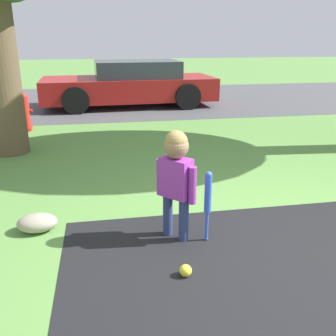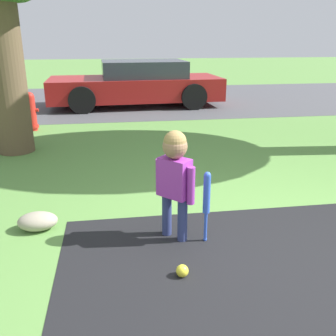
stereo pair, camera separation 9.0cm
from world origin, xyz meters
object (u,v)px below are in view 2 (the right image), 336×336
Objects in this scene: baseball_bat at (207,197)px; parked_car at (137,84)px; child at (175,170)px; sports_ball at (182,271)px; fire_hydrant at (31,112)px.

parked_car reaches higher than baseball_bat.
baseball_bat is (0.27, -0.11, -0.22)m from child.
sports_ball is at bearing 86.13° from parked_car.
parked_car is (0.22, 7.69, 0.52)m from sports_ball.
parked_car is at bearing 134.93° from child.
fire_hydrant is at bearing 45.87° from parked_car.
baseball_bat is 6.80× the size of sports_ball.
sports_ball is 7.71m from parked_car.
parked_car is (-0.09, 7.20, 0.13)m from baseball_bat.
sports_ball is 0.13× the size of fire_hydrant.
child is 10.32× the size of sports_ball.
sports_ball is at bearing -68.39° from fire_hydrant.
fire_hydrant is (-2.05, 5.17, 0.32)m from sports_ball.
child is at bearing 86.32° from sports_ball.
baseball_bat is at bearing 24.42° from child.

